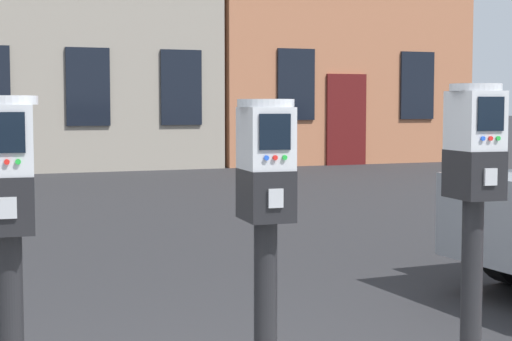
# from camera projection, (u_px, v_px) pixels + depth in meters

# --- Properties ---
(parking_meter_near_kerb) EXTENTS (0.23, 0.26, 1.30)m
(parking_meter_near_kerb) POSITION_uv_depth(u_px,v_px,m) (8.00, 215.00, 2.86)
(parking_meter_near_kerb) COLOR black
(parking_meter_near_kerb) RESTS_ON sidewalk_slab
(parking_meter_twin_adjacent) EXTENTS (0.23, 0.26, 1.29)m
(parking_meter_twin_adjacent) POSITION_uv_depth(u_px,v_px,m) (266.00, 205.00, 3.20)
(parking_meter_twin_adjacent) COLOR black
(parking_meter_twin_adjacent) RESTS_ON sidewalk_slab
(parking_meter_end_of_row) EXTENTS (0.23, 0.26, 1.35)m
(parking_meter_end_of_row) POSITION_uv_depth(u_px,v_px,m) (474.00, 184.00, 3.54)
(parking_meter_end_of_row) COLOR black
(parking_meter_end_of_row) RESTS_ON sidewalk_slab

